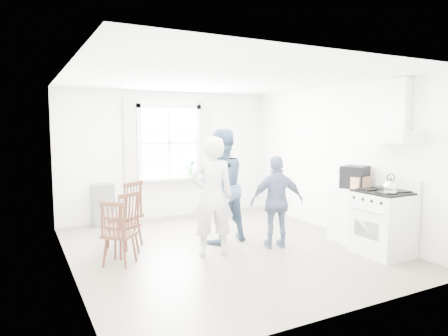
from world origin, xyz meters
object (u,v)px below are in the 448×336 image
(windsor_chair_c, at_px, (130,207))
(windsor_chair_a, at_px, (126,217))
(gas_stove, at_px, (382,222))
(windsor_chair_b, at_px, (115,227))
(person_right, at_px, (277,202))
(person_left, at_px, (212,196))
(low_cabinet, at_px, (350,215))
(person_mid, at_px, (220,186))
(stereo_stack, at_px, (355,177))

(windsor_chair_c, bearing_deg, windsor_chair_a, -111.79)
(gas_stove, height_order, windsor_chair_b, gas_stove)
(windsor_chair_a, distance_m, person_right, 2.29)
(windsor_chair_a, xyz_separation_m, windsor_chair_b, (-0.24, -0.38, -0.03))
(windsor_chair_b, distance_m, person_right, 2.44)
(windsor_chair_b, relative_size, person_left, 0.52)
(low_cabinet, relative_size, person_mid, 0.49)
(stereo_stack, xyz_separation_m, windsor_chair_c, (-3.29, 1.41, -0.44))
(windsor_chair_c, bearing_deg, gas_stove, -32.61)
(gas_stove, bearing_deg, low_cabinet, 84.32)
(low_cabinet, relative_size, person_right, 0.63)
(low_cabinet, xyz_separation_m, windsor_chair_c, (-3.28, 1.35, 0.19))
(person_right, bearing_deg, low_cabinet, -175.94)
(windsor_chair_a, distance_m, windsor_chair_c, 0.42)
(low_cabinet, bearing_deg, person_mid, 153.06)
(windsor_chair_a, bearing_deg, low_cabinet, -15.76)
(stereo_stack, height_order, windsor_chair_a, stereo_stack)
(gas_stove, height_order, windsor_chair_c, gas_stove)
(stereo_stack, distance_m, windsor_chair_c, 3.60)
(low_cabinet, distance_m, person_mid, 2.18)
(windsor_chair_c, bearing_deg, person_mid, -15.72)
(low_cabinet, distance_m, windsor_chair_b, 3.72)
(stereo_stack, xyz_separation_m, person_mid, (-1.91, 1.02, -0.15))
(person_right, bearing_deg, stereo_stack, -178.38)
(stereo_stack, bearing_deg, person_mid, 151.76)
(low_cabinet, relative_size, windsor_chair_b, 0.99)
(windsor_chair_a, bearing_deg, windsor_chair_b, -121.97)
(windsor_chair_c, relative_size, person_mid, 0.57)
(low_cabinet, height_order, windsor_chair_b, windsor_chair_b)
(windsor_chair_c, height_order, person_right, person_right)
(windsor_chair_c, distance_m, person_mid, 1.46)
(stereo_stack, relative_size, person_mid, 0.28)
(gas_stove, xyz_separation_m, windsor_chair_a, (-3.36, 1.67, 0.09))
(stereo_stack, distance_m, person_mid, 2.17)
(windsor_chair_a, bearing_deg, stereo_stack, -16.63)
(stereo_stack, height_order, person_mid, person_mid)
(gas_stove, relative_size, windsor_chair_b, 1.23)
(person_right, bearing_deg, gas_stove, 157.32)
(low_cabinet, xyz_separation_m, stereo_stack, (0.01, -0.06, 0.63))
(low_cabinet, height_order, stereo_stack, stereo_stack)
(windsor_chair_a, height_order, person_left, person_left)
(person_mid, bearing_deg, stereo_stack, 144.15)
(gas_stove, xyz_separation_m, person_right, (-1.18, 1.00, 0.24))
(windsor_chair_a, bearing_deg, person_right, -16.94)
(stereo_stack, bearing_deg, gas_stove, -96.77)
(stereo_stack, bearing_deg, windsor_chair_c, 156.74)
(gas_stove, relative_size, person_mid, 0.61)
(low_cabinet, bearing_deg, person_right, 166.33)
(gas_stove, distance_m, low_cabinet, 0.70)
(windsor_chair_b, height_order, person_right, person_right)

